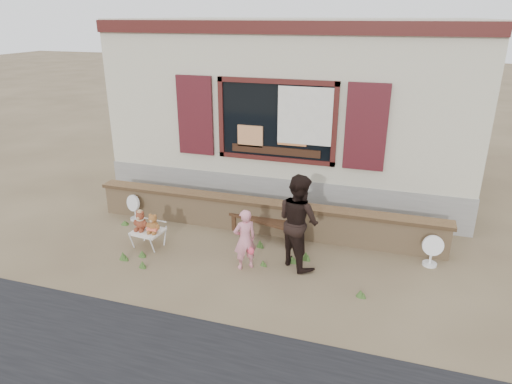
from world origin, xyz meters
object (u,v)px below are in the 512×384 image
(teddy_bear_right, at_px, (153,223))
(adult, at_px, (298,221))
(teddy_bear_left, at_px, (141,220))
(bench, at_px, (265,223))
(folding_chair, at_px, (148,232))
(child, at_px, (245,239))

(teddy_bear_right, distance_m, adult, 2.69)
(adult, bearing_deg, teddy_bear_left, 42.76)
(bench, xyz_separation_m, teddy_bear_left, (-2.10, -1.04, 0.24))
(folding_chair, height_order, child, child)
(teddy_bear_right, relative_size, child, 0.34)
(adult, bearing_deg, child, 64.15)
(bench, relative_size, teddy_bear_right, 4.13)
(bench, distance_m, adult, 1.31)
(folding_chair, bearing_deg, teddy_bear_left, 180.00)
(teddy_bear_right, bearing_deg, folding_chair, -180.00)
(bench, xyz_separation_m, teddy_bear_right, (-1.82, -1.07, 0.23))
(teddy_bear_right, xyz_separation_m, adult, (2.66, 0.22, 0.31))
(child, relative_size, adult, 0.65)
(bench, relative_size, adult, 0.92)
(bench, xyz_separation_m, adult, (0.84, -0.85, 0.55))
(bench, distance_m, teddy_bear_left, 2.36)
(teddy_bear_left, distance_m, child, 2.12)
(child, bearing_deg, folding_chair, -43.29)
(bench, relative_size, folding_chair, 2.65)
(teddy_bear_right, relative_size, adult, 0.22)
(child, xyz_separation_m, adult, (0.83, 0.39, 0.29))
(child, bearing_deg, teddy_bear_left, -43.31)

